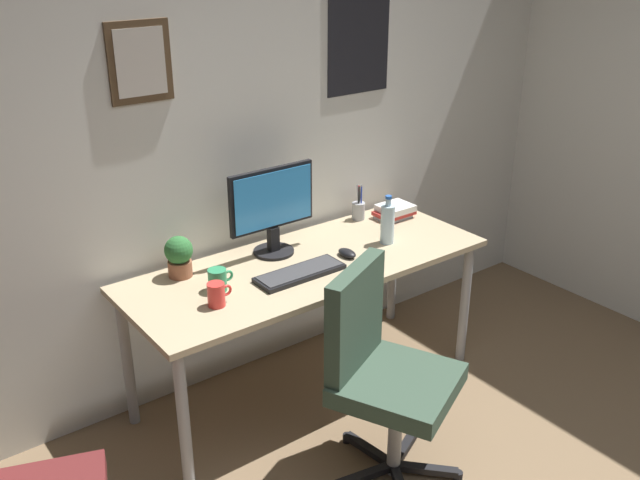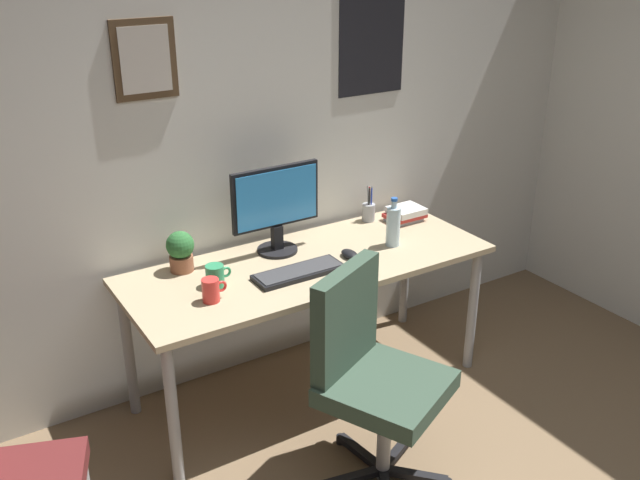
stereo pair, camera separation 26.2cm
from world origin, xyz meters
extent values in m
cube|color=silver|center=(0.00, 2.15, 1.30)|extent=(4.40, 0.08, 2.60)
cube|color=#4C3823|center=(-0.47, 2.11, 1.67)|extent=(0.28, 0.02, 0.34)
cube|color=beige|center=(-0.47, 2.09, 1.67)|extent=(0.22, 0.00, 0.28)
cube|color=black|center=(0.73, 2.11, 1.67)|extent=(0.40, 0.01, 0.56)
cube|color=tan|center=(0.11, 1.73, 0.71)|extent=(1.78, 0.69, 0.03)
cylinder|color=#9EA0A5|center=(-0.72, 1.44, 0.35)|extent=(0.05, 0.05, 0.69)
cylinder|color=#9EA0A5|center=(0.94, 1.44, 0.35)|extent=(0.05, 0.05, 0.69)
cylinder|color=#9EA0A5|center=(-0.72, 2.01, 0.35)|extent=(0.05, 0.05, 0.69)
cylinder|color=#9EA0A5|center=(0.94, 2.01, 0.35)|extent=(0.05, 0.05, 0.69)
cube|color=#334738|center=(0.04, 1.00, 0.46)|extent=(0.61, 0.61, 0.08)
cube|color=#334738|center=(-0.04, 1.18, 0.72)|extent=(0.41, 0.24, 0.45)
cylinder|color=#9EA0A5|center=(0.04, 1.00, 0.21)|extent=(0.08, 0.08, 0.42)
cube|color=black|center=(0.17, 1.06, 0.04)|extent=(0.27, 0.16, 0.03)
cylinder|color=black|center=(0.29, 1.12, 0.02)|extent=(0.05, 0.05, 0.04)
cube|color=black|center=(0.02, 1.14, 0.04)|extent=(0.07, 0.28, 0.03)
cylinder|color=black|center=(0.01, 1.28, 0.02)|extent=(0.05, 0.05, 0.04)
cube|color=black|center=(-0.10, 1.02, 0.04)|extent=(0.28, 0.09, 0.03)
cube|color=black|center=(0.14, 0.90, 0.04)|extent=(0.22, 0.23, 0.03)
cylinder|color=black|center=(0.23, 0.79, 0.02)|extent=(0.05, 0.05, 0.04)
cylinder|color=black|center=(0.04, 1.91, 0.73)|extent=(0.20, 0.20, 0.01)
cube|color=black|center=(0.04, 1.91, 0.80)|extent=(0.05, 0.04, 0.12)
cube|color=black|center=(0.04, 1.92, 1.01)|extent=(0.46, 0.02, 0.30)
cube|color=#338CD8|center=(0.04, 1.90, 1.01)|extent=(0.43, 0.00, 0.27)
cube|color=black|center=(0.00, 1.63, 0.73)|extent=(0.43, 0.15, 0.02)
cube|color=#38383A|center=(0.00, 1.63, 0.75)|extent=(0.41, 0.13, 0.00)
ellipsoid|color=black|center=(0.30, 1.66, 0.74)|extent=(0.06, 0.11, 0.04)
cylinder|color=silver|center=(0.57, 1.67, 0.82)|extent=(0.07, 0.07, 0.20)
cylinder|color=silver|center=(0.57, 1.67, 0.94)|extent=(0.03, 0.03, 0.04)
cylinder|color=#2659B2|center=(0.57, 1.67, 0.97)|extent=(0.03, 0.03, 0.01)
cylinder|color=red|center=(-0.45, 1.61, 0.77)|extent=(0.07, 0.07, 0.10)
torus|color=red|center=(-0.40, 1.61, 0.78)|extent=(0.05, 0.01, 0.05)
cylinder|color=#2D8C59|center=(-0.37, 1.73, 0.77)|extent=(0.08, 0.08, 0.10)
torus|color=#2D8C59|center=(-0.32, 1.73, 0.78)|extent=(0.05, 0.01, 0.05)
cylinder|color=brown|center=(-0.44, 1.96, 0.76)|extent=(0.11, 0.11, 0.07)
sphere|color=#2D6B33|center=(-0.44, 1.96, 0.85)|extent=(0.13, 0.13, 0.13)
ellipsoid|color=#287A38|center=(-0.47, 1.98, 0.86)|extent=(0.07, 0.08, 0.02)
ellipsoid|color=#287A38|center=(-0.41, 1.98, 0.86)|extent=(0.07, 0.08, 0.02)
ellipsoid|color=#287A38|center=(-0.47, 1.93, 0.87)|extent=(0.08, 0.07, 0.02)
cylinder|color=#9EA0A5|center=(0.66, 2.00, 0.77)|extent=(0.07, 0.07, 0.09)
cylinder|color=#263FBF|center=(0.67, 1.99, 0.85)|extent=(0.01, 0.01, 0.13)
cylinder|color=red|center=(0.66, 2.01, 0.85)|extent=(0.01, 0.01, 0.13)
cylinder|color=black|center=(0.65, 1.99, 0.85)|extent=(0.01, 0.01, 0.13)
cylinder|color=#9EA0A5|center=(0.67, 2.00, 0.85)|extent=(0.01, 0.03, 0.14)
cylinder|color=#9EA0A5|center=(0.65, 2.00, 0.85)|extent=(0.01, 0.02, 0.14)
cube|color=gray|center=(0.82, 1.89, 0.73)|extent=(0.18, 0.12, 0.02)
cube|color=#B22D28|center=(0.82, 1.89, 0.75)|extent=(0.21, 0.14, 0.02)
cube|color=silver|center=(0.83, 1.89, 0.78)|extent=(0.18, 0.15, 0.03)
camera|label=1|loc=(-1.69, -0.76, 2.19)|focal=39.88mm
camera|label=2|loc=(-1.47, -0.91, 2.19)|focal=39.88mm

